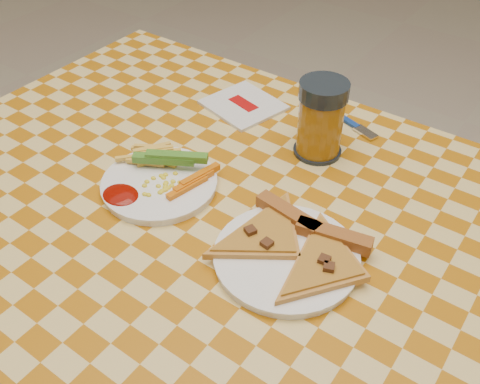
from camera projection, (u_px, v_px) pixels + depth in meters
name	position (u px, v px, depth m)	size (l,w,h in m)	color
table	(239.00, 252.00, 0.91)	(1.28, 0.88, 0.76)	white
plate_left	(160.00, 185.00, 0.92)	(0.20, 0.20, 0.01)	white
plate_right	(286.00, 258.00, 0.79)	(0.21, 0.21, 0.01)	white
fries_veggies	(161.00, 170.00, 0.92)	(0.19, 0.18, 0.04)	#FAC44F
pizza_slices	(295.00, 245.00, 0.79)	(0.27, 0.25, 0.02)	#C98D3D
drink_glass	(321.00, 120.00, 0.95)	(0.09, 0.09, 0.14)	black
napkin	(243.00, 105.00, 1.12)	(0.17, 0.17, 0.01)	white
fork	(347.00, 121.00, 1.07)	(0.15, 0.07, 0.01)	navy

